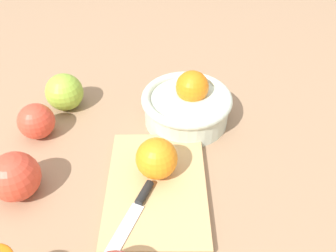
{
  "coord_description": "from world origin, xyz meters",
  "views": [
    {
      "loc": [
        0.44,
        0.08,
        0.48
      ],
      "look_at": [
        -0.06,
        0.08,
        0.04
      ],
      "focal_mm": 36.46,
      "sensor_mm": 36.0,
      "label": 1
    }
  ],
  "objects_px": {
    "bowl": "(187,104)",
    "orange_on_board": "(157,158)",
    "cutting_board": "(157,187)",
    "apple_front_left_2": "(36,121)",
    "apple_front_left": "(64,92)",
    "apple_front_right": "(15,177)",
    "knife": "(135,209)"
  },
  "relations": [
    {
      "from": "cutting_board",
      "to": "apple_front_left",
      "type": "height_order",
      "value": "apple_front_left"
    },
    {
      "from": "apple_front_right",
      "to": "orange_on_board",
      "type": "bearing_deg",
      "value": 98.28
    },
    {
      "from": "bowl",
      "to": "apple_front_left_2",
      "type": "xyz_separation_m",
      "value": [
        0.05,
        -0.3,
        -0.01
      ]
    },
    {
      "from": "orange_on_board",
      "to": "apple_front_right",
      "type": "distance_m",
      "value": 0.24
    },
    {
      "from": "apple_front_right",
      "to": "apple_front_left_2",
      "type": "distance_m",
      "value": 0.15
    },
    {
      "from": "knife",
      "to": "apple_front_left_2",
      "type": "distance_m",
      "value": 0.29
    },
    {
      "from": "cutting_board",
      "to": "knife",
      "type": "bearing_deg",
      "value": -29.41
    },
    {
      "from": "apple_front_left",
      "to": "orange_on_board",
      "type": "bearing_deg",
      "value": 45.6
    },
    {
      "from": "apple_front_left_2",
      "to": "orange_on_board",
      "type": "bearing_deg",
      "value": 65.22
    },
    {
      "from": "apple_front_right",
      "to": "apple_front_left",
      "type": "bearing_deg",
      "value": 174.09
    },
    {
      "from": "orange_on_board",
      "to": "apple_front_left",
      "type": "height_order",
      "value": "orange_on_board"
    },
    {
      "from": "cutting_board",
      "to": "orange_on_board",
      "type": "relative_size",
      "value": 3.42
    },
    {
      "from": "orange_on_board",
      "to": "cutting_board",
      "type": "bearing_deg",
      "value": -0.39
    },
    {
      "from": "knife",
      "to": "apple_front_right",
      "type": "height_order",
      "value": "apple_front_right"
    },
    {
      "from": "orange_on_board",
      "to": "apple_front_left_2",
      "type": "relative_size",
      "value": 1.0
    },
    {
      "from": "bowl",
      "to": "orange_on_board",
      "type": "xyz_separation_m",
      "value": [
        0.16,
        -0.06,
        0.01
      ]
    },
    {
      "from": "bowl",
      "to": "orange_on_board",
      "type": "bearing_deg",
      "value": -19.08
    },
    {
      "from": "apple_front_right",
      "to": "apple_front_left_2",
      "type": "xyz_separation_m",
      "value": [
        -0.15,
        -0.01,
        -0.01
      ]
    },
    {
      "from": "cutting_board",
      "to": "orange_on_board",
      "type": "height_order",
      "value": "orange_on_board"
    },
    {
      "from": "apple_front_left_2",
      "to": "apple_front_left",
      "type": "bearing_deg",
      "value": 159.23
    },
    {
      "from": "bowl",
      "to": "orange_on_board",
      "type": "height_order",
      "value": "bowl"
    },
    {
      "from": "apple_front_left",
      "to": "apple_front_left_2",
      "type": "distance_m",
      "value": 0.1
    },
    {
      "from": "apple_front_left",
      "to": "apple_front_right",
      "type": "relative_size",
      "value": 0.97
    },
    {
      "from": "knife",
      "to": "apple_front_right",
      "type": "distance_m",
      "value": 0.21
    },
    {
      "from": "knife",
      "to": "apple_front_left",
      "type": "height_order",
      "value": "apple_front_left"
    },
    {
      "from": "cutting_board",
      "to": "orange_on_board",
      "type": "distance_m",
      "value": 0.05
    },
    {
      "from": "bowl",
      "to": "orange_on_board",
      "type": "distance_m",
      "value": 0.17
    },
    {
      "from": "orange_on_board",
      "to": "apple_front_right",
      "type": "xyz_separation_m",
      "value": [
        0.03,
        -0.23,
        -0.01
      ]
    },
    {
      "from": "apple_front_left_2",
      "to": "knife",
      "type": "bearing_deg",
      "value": 47.72
    },
    {
      "from": "knife",
      "to": "apple_front_left_2",
      "type": "height_order",
      "value": "apple_front_left_2"
    },
    {
      "from": "bowl",
      "to": "apple_front_right",
      "type": "distance_m",
      "value": 0.35
    },
    {
      "from": "apple_front_left",
      "to": "apple_front_right",
      "type": "distance_m",
      "value": 0.24
    }
  ]
}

